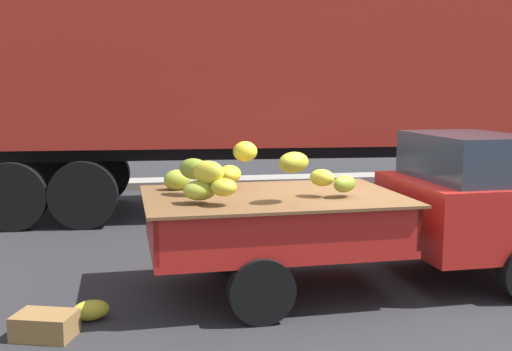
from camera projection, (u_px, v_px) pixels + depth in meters
name	position (u px, v px, depth m)	size (l,w,h in m)	color
ground	(375.00, 284.00, 7.08)	(220.00, 220.00, 0.00)	#28282B
curb_strip	(259.00, 181.00, 14.43)	(80.00, 0.80, 0.16)	gray
pickup_truck	(433.00, 206.00, 7.07)	(4.88, 2.05, 1.70)	#B21E19
semi_trailer	(291.00, 70.00, 11.16)	(12.11, 3.14, 3.95)	maroon
fallen_banana_bunch_near_tailgate	(90.00, 310.00, 5.98)	(0.36, 0.23, 0.19)	gold
produce_crate	(45.00, 325.00, 5.56)	(0.52, 0.36, 0.22)	olive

